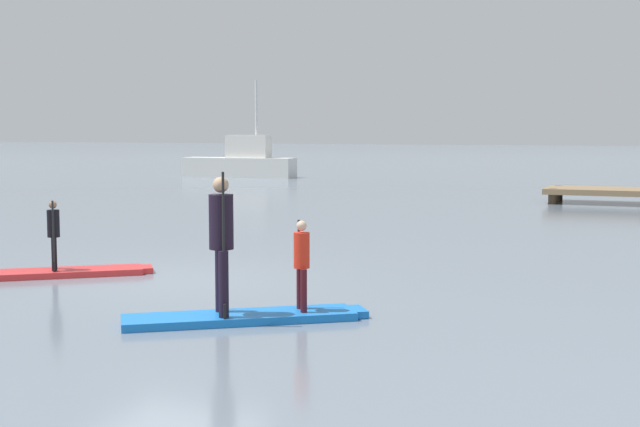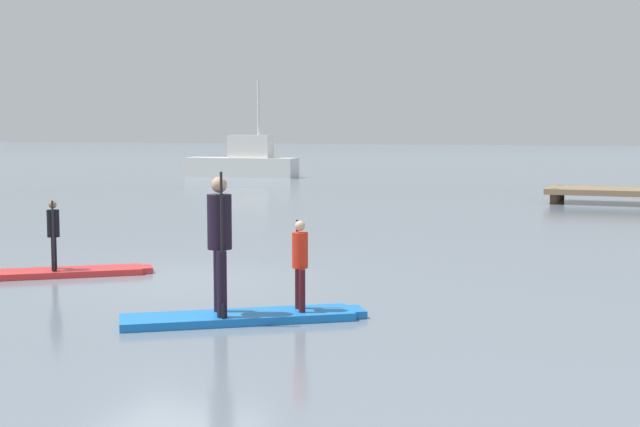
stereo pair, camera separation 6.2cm
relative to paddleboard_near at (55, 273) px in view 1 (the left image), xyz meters
The scene contains 7 objects.
ground_plane 2.02m from the paddleboard_near, 10.90° to the left, with size 240.00×240.00×0.00m, color slate.
paddleboard_near is the anchor object (origin of this frame).
paddler_child_solo 0.68m from the paddleboard_near, 61.31° to the right, with size 0.29×0.34×1.13m.
paddleboard_far 4.73m from the paddleboard_near, 22.96° to the right, with size 2.79×2.19×0.10m.
paddler_adult 4.70m from the paddleboard_near, 26.05° to the right, with size 0.42×0.45×1.76m.
paddler_child_front 5.18m from the paddleboard_near, 16.17° to the right, with size 0.29×0.34×1.13m.
fishing_boat_green_midground 29.28m from the paddleboard_near, 111.04° to the left, with size 5.68×1.73×4.75m.
Camera 1 is at (7.15, -11.69, 2.35)m, focal length 48.95 mm.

